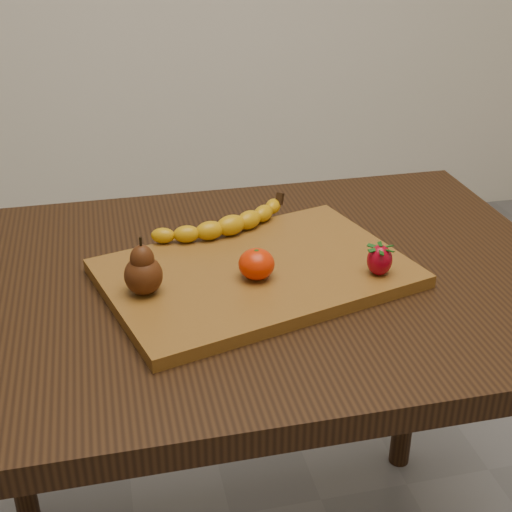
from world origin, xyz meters
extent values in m
cube|color=black|center=(0.00, 0.00, 0.74)|extent=(1.00, 0.70, 0.04)
cylinder|color=black|center=(-0.45, 0.30, 0.36)|extent=(0.05, 0.05, 0.72)
cylinder|color=black|center=(0.45, 0.30, 0.36)|extent=(0.05, 0.05, 0.72)
cube|color=brown|center=(0.01, -0.02, 0.77)|extent=(0.51, 0.41, 0.02)
ellipsoid|color=red|center=(0.00, -0.05, 0.80)|extent=(0.07, 0.07, 0.05)
camera|label=1|loc=(-0.20, -0.94, 1.30)|focal=50.00mm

